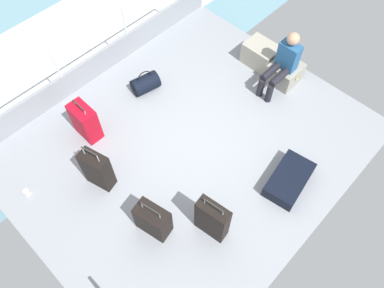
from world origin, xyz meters
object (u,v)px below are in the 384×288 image
cargo_crate_0 (261,54)px  suitcase_1 (85,122)px  passenger_seated (283,62)px  suitcase_3 (212,219)px  suitcase_0 (153,220)px  duffel_bag (145,83)px  suitcase_2 (289,180)px  suitcase_4 (97,170)px  cargo_crate_1 (285,73)px  paper_cup (27,192)px

cargo_crate_0 → suitcase_1: (-0.97, -3.08, 0.11)m
passenger_seated → suitcase_3: 2.86m
cargo_crate_0 → suitcase_0: suitcase_0 is taller
suitcase_1 → duffel_bag: suitcase_1 is taller
suitcase_1 → duffel_bag: 1.25m
passenger_seated → suitcase_1: 3.26m
suitcase_2 → suitcase_3: size_ratio=1.06×
passenger_seated → suitcase_1: passenger_seated is taller
suitcase_3 → suitcase_4: suitcase_4 is taller
passenger_seated → suitcase_3: (0.92, -2.70, -0.19)m
suitcase_4 → duffel_bag: (-0.84, 1.64, -0.19)m
duffel_bag → suitcase_2: bearing=4.5°
suitcase_0 → suitcase_2: bearing=63.4°
passenger_seated → suitcase_4: size_ratio=1.25×
cargo_crate_0 → duffel_bag: bearing=-118.6°
suitcase_1 → suitcase_2: 3.15m
cargo_crate_1 → suitcase_2: (1.26, -1.58, -0.08)m
suitcase_0 → suitcase_1: bearing=169.5°
suitcase_1 → paper_cup: (0.20, -1.27, -0.26)m
suitcase_2 → suitcase_4: (-1.98, -1.86, 0.24)m
suitcase_1 → suitcase_2: (2.79, 1.46, -0.21)m
cargo_crate_0 → passenger_seated: (0.55, -0.21, 0.34)m
cargo_crate_1 → suitcase_1: size_ratio=0.72×
suitcase_0 → duffel_bag: suitcase_0 is taller
passenger_seated → duffel_bag: passenger_seated is taller
suitcase_0 → suitcase_1: suitcase_1 is taller
suitcase_0 → suitcase_4: bearing=-177.3°
suitcase_3 → paper_cup: (-2.25, -1.43, -0.30)m
passenger_seated → suitcase_4: bearing=-102.5°
cargo_crate_0 → suitcase_4: bearing=-92.7°
suitcase_0 → suitcase_3: size_ratio=0.81×
suitcase_1 → suitcase_3: (2.45, 0.17, 0.04)m
passenger_seated → paper_cup: bearing=-107.8°
cargo_crate_0 → suitcase_0: 3.54m
suitcase_0 → cargo_crate_1: bearing=95.9°
suitcase_1 → suitcase_4: 0.90m
cargo_crate_0 → passenger_seated: size_ratio=0.58×
suitcase_1 → duffel_bag: size_ratio=1.42×
suitcase_0 → cargo_crate_0: bearing=104.8°
passenger_seated → suitcase_0: passenger_seated is taller
passenger_seated → suitcase_3: bearing=-71.2°
duffel_bag → suitcase_3: bearing=-23.4°
cargo_crate_0 → suitcase_0: (0.90, -3.43, 0.07)m
suitcase_1 → suitcase_3: suitcase_3 is taller
suitcase_1 → duffel_bag: (-0.03, 1.24, -0.16)m
suitcase_2 → paper_cup: size_ratio=8.61×
cargo_crate_0 → duffel_bag: duffel_bag is taller
cargo_crate_1 → suitcase_3: suitcase_3 is taller
suitcase_3 → suitcase_4: size_ratio=0.96×
suitcase_0 → duffel_bag: size_ratio=1.29×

